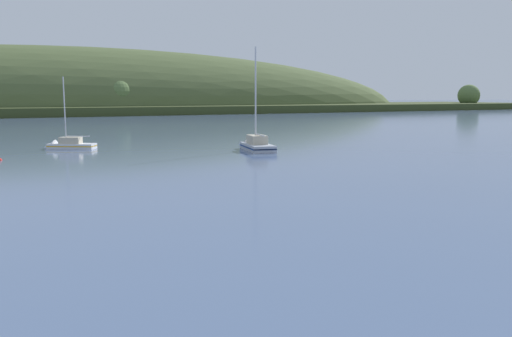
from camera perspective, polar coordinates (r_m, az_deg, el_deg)
name	(u,v)px	position (r m, az deg, el deg)	size (l,w,h in m)	color
far_shoreline_hill	(78,112)	(261.57, -18.52, 5.76)	(463.44, 139.03, 59.71)	#35401E
sailboat_midwater_white	(66,146)	(84.14, -19.62, 2.26)	(7.93, 5.39, 11.57)	white
sailboat_far_left	(256,147)	(77.56, -0.04, 2.26)	(4.24, 9.56, 16.23)	#ADB2BC
mooring_buoy_off_fishing_boat	(0,160)	(72.26, -25.71, 0.78)	(0.59, 0.59, 0.67)	red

